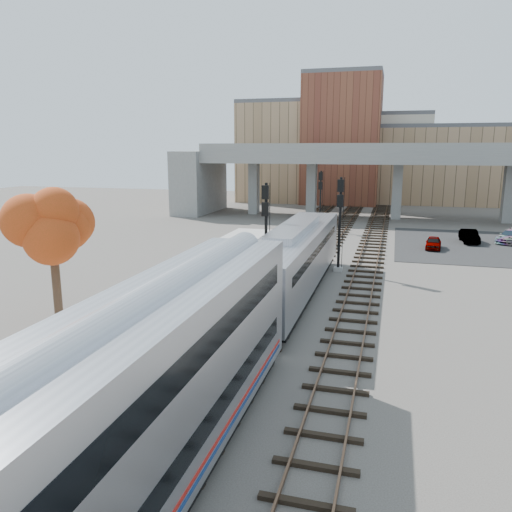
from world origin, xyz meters
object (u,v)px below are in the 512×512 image
at_px(signal_mast_near, 266,237).
at_px(car_c, 511,236).
at_px(signal_mast_mid, 339,226).
at_px(tree, 51,226).
at_px(signal_mast_far, 320,202).
at_px(locomotive, 294,259).
at_px(coach, 55,487).
at_px(car_b, 469,236).
at_px(car_a, 433,243).

height_order(signal_mast_near, car_c, signal_mast_near).
xyz_separation_m(signal_mast_mid, tree, (-12.87, -14.90, 1.70)).
relative_size(signal_mast_near, signal_mast_far, 1.04).
bearing_deg(tree, locomotive, 37.04).
xyz_separation_m(coach, car_b, (12.85, 43.92, -2.13)).
xyz_separation_m(coach, tree, (-10.87, 14.40, 2.29)).
xyz_separation_m(coach, signal_mast_far, (-2.10, 47.76, 0.33)).
relative_size(coach, tree, 3.65).
distance_m(coach, tree, 18.19).
bearing_deg(signal_mast_near, car_c, 48.48).
bearing_deg(locomotive, car_b, 58.91).
height_order(tree, car_c, tree).
bearing_deg(locomotive, signal_mast_near, 151.43).
xyz_separation_m(coach, car_a, (9.34, 39.86, -2.20)).
xyz_separation_m(coach, car_c, (16.66, 44.93, -2.13)).
bearing_deg(signal_mast_far, car_b, -14.41).
relative_size(signal_mast_far, car_c, 1.51).
xyz_separation_m(car_a, car_b, (3.51, 4.06, 0.07)).
relative_size(signal_mast_mid, car_a, 2.12).
distance_m(car_a, car_b, 5.37).
height_order(signal_mast_near, car_a, signal_mast_near).
bearing_deg(signal_mast_mid, car_b, 53.40).
relative_size(coach, signal_mast_near, 3.69).
bearing_deg(signal_mast_mid, signal_mast_near, -126.43).
height_order(coach, car_b, coach).
bearing_deg(signal_mast_far, signal_mast_near, -90.00).
relative_size(car_a, car_c, 0.75).
distance_m(tree, car_a, 32.81).
distance_m(signal_mast_far, car_c, 19.13).
height_order(locomotive, car_b, locomotive).
bearing_deg(tree, coach, -52.97).
xyz_separation_m(tree, car_b, (23.72, 29.51, -4.42)).
height_order(signal_mast_mid, car_a, signal_mast_mid).
distance_m(signal_mast_near, car_c, 28.42).
relative_size(signal_mast_far, tree, 0.95).
bearing_deg(car_c, signal_mast_near, -102.74).
distance_m(signal_mast_near, car_a, 19.94).
height_order(signal_mast_far, car_c, signal_mast_far).
relative_size(tree, car_c, 1.59).
distance_m(car_a, car_c, 8.91).
xyz_separation_m(locomotive, signal_mast_near, (-2.10, 1.14, 1.04)).
xyz_separation_m(signal_mast_near, tree, (-8.77, -9.35, 1.77)).
distance_m(locomotive, car_b, 24.94).
relative_size(signal_mast_mid, car_c, 1.60).
bearing_deg(signal_mast_far, car_c, -8.56).
bearing_deg(tree, signal_mast_far, 75.27).
bearing_deg(locomotive, signal_mast_mid, 73.37).
xyz_separation_m(signal_mast_near, car_b, (14.95, 20.17, -2.65)).
relative_size(locomotive, tree, 2.78).
relative_size(tree, car_a, 2.11).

